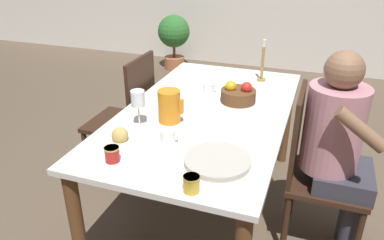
% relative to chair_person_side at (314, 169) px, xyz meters
% --- Properties ---
extents(ground_plane, '(20.00, 20.00, 0.00)m').
position_rel_chair_person_side_xyz_m(ground_plane, '(-0.65, 0.05, -0.49)').
color(ground_plane, brown).
extents(dining_table, '(0.94, 1.68, 0.72)m').
position_rel_chair_person_side_xyz_m(dining_table, '(-0.65, 0.05, 0.14)').
color(dining_table, silver).
rests_on(dining_table, ground_plane).
extents(chair_person_side, '(0.42, 0.42, 0.93)m').
position_rel_chair_person_side_xyz_m(chair_person_side, '(0.00, 0.00, 0.00)').
color(chair_person_side, '#331E14').
rests_on(chair_person_side, ground_plane).
extents(chair_opposite, '(0.42, 0.42, 0.93)m').
position_rel_chair_person_side_xyz_m(chair_opposite, '(-1.30, 0.26, 0.00)').
color(chair_opposite, '#331E14').
rests_on(chair_opposite, ground_plane).
extents(person_seated, '(0.39, 0.41, 1.17)m').
position_rel_chair_person_side_xyz_m(person_seated, '(0.09, -0.02, 0.20)').
color(person_seated, '#33333D').
rests_on(person_seated, ground_plane).
extents(red_pitcher, '(0.15, 0.12, 0.18)m').
position_rel_chair_person_side_xyz_m(red_pitcher, '(-0.80, -0.16, 0.33)').
color(red_pitcher, orange).
rests_on(red_pitcher, dining_table).
extents(wine_glass_water, '(0.07, 0.07, 0.20)m').
position_rel_chair_person_side_xyz_m(wine_glass_water, '(-0.93, -0.26, 0.38)').
color(wine_glass_water, white).
rests_on(wine_glass_water, dining_table).
extents(teacup_near_person, '(0.13, 0.13, 0.07)m').
position_rel_chair_person_side_xyz_m(teacup_near_person, '(-0.71, -0.38, 0.26)').
color(teacup_near_person, white).
rests_on(teacup_near_person, dining_table).
extents(teacup_across, '(0.13, 0.13, 0.07)m').
position_rel_chair_person_side_xyz_m(teacup_across, '(-0.72, 0.32, 0.26)').
color(teacup_across, white).
rests_on(teacup_across, dining_table).
extents(serving_tray, '(0.30, 0.30, 0.03)m').
position_rel_chair_person_side_xyz_m(serving_tray, '(-0.43, -0.49, 0.25)').
color(serving_tray, '#B7B2A8').
rests_on(serving_tray, dining_table).
extents(bread_plate, '(0.20, 0.20, 0.08)m').
position_rel_chair_person_side_xyz_m(bread_plate, '(-0.94, -0.46, 0.26)').
color(bread_plate, white).
rests_on(bread_plate, dining_table).
extents(jam_jar_amber, '(0.07, 0.07, 0.07)m').
position_rel_chair_person_side_xyz_m(jam_jar_amber, '(-0.88, -0.63, 0.27)').
color(jam_jar_amber, '#A81E1E').
rests_on(jam_jar_amber, dining_table).
extents(jam_jar_red, '(0.07, 0.07, 0.07)m').
position_rel_chair_person_side_xyz_m(jam_jar_red, '(-0.47, -0.72, 0.27)').
color(jam_jar_red, gold).
rests_on(jam_jar_red, dining_table).
extents(fruit_bowl, '(0.22, 0.22, 0.13)m').
position_rel_chair_person_side_xyz_m(fruit_bowl, '(-0.51, 0.24, 0.28)').
color(fruit_bowl, brown).
rests_on(fruit_bowl, dining_table).
extents(candlestick_tall, '(0.06, 0.06, 0.30)m').
position_rel_chair_person_side_xyz_m(candlestick_tall, '(-0.44, 0.68, 0.35)').
color(candlestick_tall, olive).
rests_on(candlestick_tall, dining_table).
extents(potted_plant, '(0.43, 0.43, 0.73)m').
position_rel_chair_person_side_xyz_m(potted_plant, '(-1.97, 2.78, -0.03)').
color(potted_plant, '#A8603D').
rests_on(potted_plant, ground_plane).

